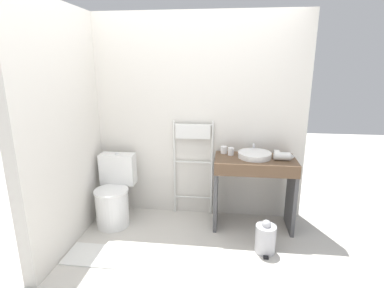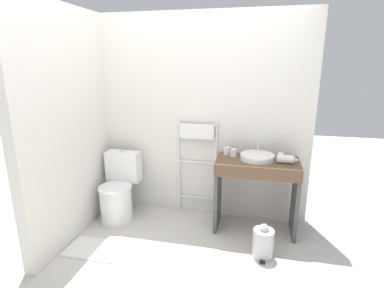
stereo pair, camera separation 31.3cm
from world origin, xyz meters
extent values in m
plane|color=beige|center=(0.00, 0.00, 0.00)|extent=(12.00, 12.00, 0.00)
cube|color=silver|center=(0.00, 1.27, 1.21)|extent=(2.62, 0.12, 2.43)
cube|color=silver|center=(-1.25, 0.61, 1.21)|extent=(0.12, 1.82, 2.43)
cylinder|color=white|center=(-0.92, 0.77, 0.21)|extent=(0.38, 0.38, 0.43)
cylinder|color=white|center=(-0.92, 0.77, 0.44)|extent=(0.39, 0.39, 0.02)
cube|color=white|center=(-0.92, 1.03, 0.62)|extent=(0.42, 0.18, 0.38)
cylinder|color=silver|center=(-0.92, 1.03, 0.81)|extent=(0.05, 0.05, 0.01)
cylinder|color=white|center=(-0.24, 1.18, 0.60)|extent=(0.02, 0.02, 1.20)
cylinder|color=white|center=(0.22, 1.18, 0.60)|extent=(0.02, 0.02, 1.20)
cylinder|color=white|center=(-0.01, 1.18, 0.22)|extent=(0.47, 0.02, 0.02)
cylinder|color=white|center=(-0.01, 1.18, 0.69)|extent=(0.47, 0.02, 0.02)
cylinder|color=white|center=(-0.01, 1.18, 1.15)|extent=(0.47, 0.02, 0.02)
cube|color=white|center=(-0.01, 1.15, 1.08)|extent=(0.42, 0.04, 0.17)
cube|color=brown|center=(0.71, 0.94, 0.82)|extent=(0.89, 0.48, 0.03)
cube|color=brown|center=(0.71, 0.72, 0.76)|extent=(0.89, 0.02, 0.10)
cube|color=#4C4C4F|center=(0.28, 0.94, 0.40)|extent=(0.04, 0.41, 0.81)
cube|color=#4C4C4F|center=(1.14, 0.94, 0.40)|extent=(0.04, 0.41, 0.81)
cylinder|color=white|center=(0.71, 0.97, 0.87)|extent=(0.37, 0.37, 0.06)
cylinder|color=silver|center=(0.71, 0.97, 0.90)|extent=(0.30, 0.30, 0.01)
cylinder|color=silver|center=(0.71, 1.16, 0.90)|extent=(0.02, 0.02, 0.11)
cylinder|color=silver|center=(0.71, 1.11, 0.94)|extent=(0.02, 0.09, 0.02)
cylinder|color=white|center=(0.36, 1.10, 0.88)|extent=(0.07, 0.07, 0.08)
cylinder|color=white|center=(0.44, 1.03, 0.88)|extent=(0.07, 0.07, 0.09)
cylinder|color=white|center=(0.99, 0.91, 0.88)|extent=(0.17, 0.09, 0.09)
cone|color=silver|center=(1.10, 0.91, 0.88)|extent=(0.06, 0.08, 0.08)
cube|color=white|center=(0.95, 1.00, 0.88)|extent=(0.05, 0.10, 0.06)
cylinder|color=#B7B7BC|center=(0.81, 0.45, 0.14)|extent=(0.21, 0.21, 0.29)
sphere|color=#B7B7BC|center=(0.81, 0.45, 0.31)|extent=(0.09, 0.09, 0.09)
cube|color=black|center=(0.81, 0.33, 0.01)|extent=(0.05, 0.04, 0.02)
cube|color=silver|center=(-0.89, 0.18, 0.01)|extent=(0.56, 0.36, 0.01)
camera|label=1|loc=(0.38, -2.28, 1.87)|focal=28.00mm
camera|label=2|loc=(0.69, -2.23, 1.87)|focal=28.00mm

